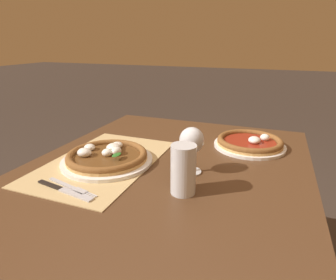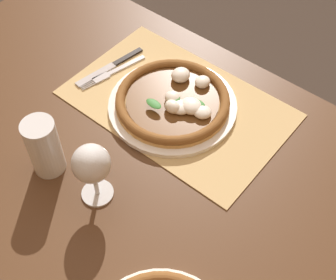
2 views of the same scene
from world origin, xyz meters
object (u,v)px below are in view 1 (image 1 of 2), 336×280
Objects in this scene: pizza_near at (107,156)px; fork at (72,188)px; wine_glass at (192,142)px; pizza_far at (250,143)px; pint_glass at (183,170)px; knife at (64,190)px.

pizza_near is 1.62× the size of fork.
pizza_far is at bearing 152.89° from wine_glass.
pizza_far is at bearing 126.54° from pizza_near.
pizza_far is 0.47m from pint_glass.
knife is at bearing -27.96° from fork.
pizza_near is at bearing -53.46° from pizza_far.
knife is at bearing -69.49° from pint_glass.
knife reaches higher than fork.
fork is at bearing -72.14° from pint_glass.
pint_glass is at bearing 6.86° from wine_glass.
pizza_near is 0.34m from pint_glass.
knife is at bearing -0.75° from pizza_near.
pizza_near is 1.13× the size of pizza_far.
wine_glass is at bearing 129.90° from knife.
pizza_far is at bearing 140.27° from fork.
pizza_near reaches higher than fork.
pizza_near is 0.20m from fork.
wine_glass is at bearing -173.14° from pint_glass.
pizza_near is 0.22m from knife.
pizza_far is 1.84× the size of wine_glass.
pizza_far is 0.73m from knife.
pizza_far is at bearing 140.63° from knife.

